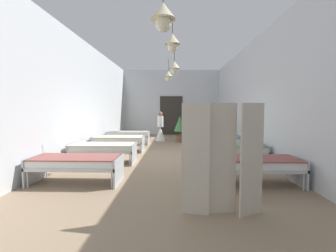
{
  "coord_description": "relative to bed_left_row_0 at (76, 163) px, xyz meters",
  "views": [
    {
      "loc": [
        0.23,
        -7.84,
        1.61
      ],
      "look_at": [
        0.0,
        0.06,
        1.03
      ],
      "focal_mm": 25.15,
      "sensor_mm": 36.0,
      "label": 1
    }
  ],
  "objects": [
    {
      "name": "ground_plane",
      "position": [
        1.91,
        2.85,
        -0.49
      ],
      "size": [
        6.53,
        14.39,
        0.1
      ],
      "primitive_type": "cube",
      "color": "#8C755B"
    },
    {
      "name": "room_shell",
      "position": [
        1.92,
        4.18,
        1.58
      ],
      "size": [
        6.33,
        13.99,
        4.01
      ],
      "color": "silver",
      "rests_on": "ground"
    },
    {
      "name": "bed_left_row_0",
      "position": [
        0.0,
        0.0,
        0.0
      ],
      "size": [
        1.9,
        0.84,
        0.57
      ],
      "color": "#B7BCC1",
      "rests_on": "ground"
    },
    {
      "name": "bed_right_row_0",
      "position": [
        3.83,
        0.0,
        0.0
      ],
      "size": [
        1.9,
        0.84,
        0.57
      ],
      "color": "#B7BCC1",
      "rests_on": "ground"
    },
    {
      "name": "bed_left_row_1",
      "position": [
        0.0,
        1.9,
        0.0
      ],
      "size": [
        1.9,
        0.84,
        0.57
      ],
      "color": "#B7BCC1",
      "rests_on": "ground"
    },
    {
      "name": "bed_right_row_1",
      "position": [
        3.83,
        1.9,
        0.0
      ],
      "size": [
        1.9,
        0.84,
        0.57
      ],
      "color": "#B7BCC1",
      "rests_on": "ground"
    },
    {
      "name": "bed_left_row_2",
      "position": [
        0.0,
        3.8,
        0.0
      ],
      "size": [
        1.9,
        0.84,
        0.57
      ],
      "color": "#B7BCC1",
      "rests_on": "ground"
    },
    {
      "name": "bed_right_row_2",
      "position": [
        3.83,
        3.8,
        0.0
      ],
      "size": [
        1.9,
        0.84,
        0.57
      ],
      "color": "#B7BCC1",
      "rests_on": "ground"
    },
    {
      "name": "bed_left_row_3",
      "position": [
        0.0,
        5.7,
        0.0
      ],
      "size": [
        1.9,
        0.84,
        0.57
      ],
      "color": "#B7BCC1",
      "rests_on": "ground"
    },
    {
      "name": "bed_right_row_3",
      "position": [
        3.83,
        5.7,
        0.0
      ],
      "size": [
        1.9,
        0.84,
        0.57
      ],
      "color": "#B7BCC1",
      "rests_on": "ground"
    },
    {
      "name": "nurse_near_aisle",
      "position": [
        1.41,
        6.92,
        0.09
      ],
      "size": [
        0.52,
        0.52,
        1.49
      ],
      "rotation": [
        0.0,
        0.0,
        0.98
      ],
      "color": "white",
      "rests_on": "ground"
    },
    {
      "name": "potted_plant",
      "position": [
        2.39,
        6.46,
        0.33
      ],
      "size": [
        0.56,
        0.56,
        1.29
      ],
      "color": "brown",
      "rests_on": "ground"
    },
    {
      "name": "privacy_screen",
      "position": [
        2.88,
        -1.47,
        0.41
      ],
      "size": [
        1.25,
        0.21,
        1.7
      ],
      "rotation": [
        0.0,
        0.0,
        0.16
      ],
      "color": "#BCB29E",
      "rests_on": "ground"
    }
  ]
}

